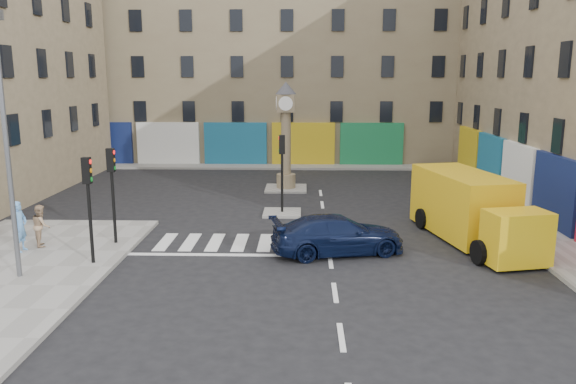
{
  "coord_description": "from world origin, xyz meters",
  "views": [
    {
      "loc": [
        -0.99,
        -18.26,
        6.51
      ],
      "look_at": [
        -1.6,
        3.58,
        2.0
      ],
      "focal_mm": 35.0,
      "sensor_mm": 36.0,
      "label": 1
    }
  ],
  "objects_px": {
    "navy_sedan": "(338,235)",
    "pedestrian_blue": "(20,226)",
    "traffic_light_island": "(282,161)",
    "traffic_light_left_near": "(88,193)",
    "pedestrian_tan": "(41,225)",
    "traffic_light_left_far": "(112,180)",
    "lamp_post": "(5,133)",
    "yellow_van": "(470,209)",
    "clock_pillar": "(286,129)"
  },
  "relations": [
    {
      "from": "yellow_van",
      "to": "lamp_post",
      "type": "bearing_deg",
      "value": -174.81
    },
    {
      "from": "clock_pillar",
      "to": "yellow_van",
      "type": "height_order",
      "value": "clock_pillar"
    },
    {
      "from": "yellow_van",
      "to": "pedestrian_blue",
      "type": "bearing_deg",
      "value": 175.65
    },
    {
      "from": "yellow_van",
      "to": "pedestrian_blue",
      "type": "height_order",
      "value": "yellow_van"
    },
    {
      "from": "pedestrian_blue",
      "to": "navy_sedan",
      "type": "bearing_deg",
      "value": -82.25
    },
    {
      "from": "pedestrian_blue",
      "to": "yellow_van",
      "type": "bearing_deg",
      "value": -77.03
    },
    {
      "from": "lamp_post",
      "to": "clock_pillar",
      "type": "distance_m",
      "value": 17.31
    },
    {
      "from": "traffic_light_left_far",
      "to": "pedestrian_tan",
      "type": "xyz_separation_m",
      "value": [
        -2.66,
        -0.49,
        -1.67
      ]
    },
    {
      "from": "traffic_light_left_near",
      "to": "traffic_light_left_far",
      "type": "bearing_deg",
      "value": 90.0
    },
    {
      "from": "clock_pillar",
      "to": "traffic_light_left_near",
      "type": "bearing_deg",
      "value": -114.55
    },
    {
      "from": "navy_sedan",
      "to": "traffic_light_island",
      "type": "bearing_deg",
      "value": 7.25
    },
    {
      "from": "traffic_light_left_far",
      "to": "yellow_van",
      "type": "xyz_separation_m",
      "value": [
        14.01,
        1.17,
        -1.3
      ]
    },
    {
      "from": "traffic_light_left_near",
      "to": "pedestrian_tan",
      "type": "relative_size",
      "value": 2.31
    },
    {
      "from": "clock_pillar",
      "to": "pedestrian_tan",
      "type": "height_order",
      "value": "clock_pillar"
    },
    {
      "from": "lamp_post",
      "to": "navy_sedan",
      "type": "xyz_separation_m",
      "value": [
        10.51,
        3.15,
        -4.07
      ]
    },
    {
      "from": "lamp_post",
      "to": "navy_sedan",
      "type": "height_order",
      "value": "lamp_post"
    },
    {
      "from": "traffic_light_left_far",
      "to": "pedestrian_tan",
      "type": "relative_size",
      "value": 2.31
    },
    {
      "from": "yellow_van",
      "to": "navy_sedan",
      "type": "bearing_deg",
      "value": -173.53
    },
    {
      "from": "traffic_light_left_near",
      "to": "clock_pillar",
      "type": "bearing_deg",
      "value": 65.45
    },
    {
      "from": "traffic_light_left_near",
      "to": "traffic_light_island",
      "type": "bearing_deg",
      "value": 51.07
    },
    {
      "from": "traffic_light_island",
      "to": "pedestrian_blue",
      "type": "bearing_deg",
      "value": -145.07
    },
    {
      "from": "traffic_light_island",
      "to": "clock_pillar",
      "type": "bearing_deg",
      "value": 90.0
    },
    {
      "from": "navy_sedan",
      "to": "traffic_light_left_far",
      "type": "bearing_deg",
      "value": 72.05
    },
    {
      "from": "traffic_light_island",
      "to": "yellow_van",
      "type": "distance_m",
      "value": 8.88
    },
    {
      "from": "traffic_light_left_far",
      "to": "clock_pillar",
      "type": "distance_m",
      "value": 13.05
    },
    {
      "from": "clock_pillar",
      "to": "yellow_van",
      "type": "bearing_deg",
      "value": -53.01
    },
    {
      "from": "traffic_light_left_far",
      "to": "lamp_post",
      "type": "height_order",
      "value": "lamp_post"
    },
    {
      "from": "traffic_light_left_near",
      "to": "pedestrian_tan",
      "type": "height_order",
      "value": "traffic_light_left_near"
    },
    {
      "from": "traffic_light_island",
      "to": "pedestrian_blue",
      "type": "xyz_separation_m",
      "value": [
        -9.42,
        -6.58,
        -1.49
      ]
    },
    {
      "from": "pedestrian_tan",
      "to": "traffic_light_left_far",
      "type": "bearing_deg",
      "value": -106.13
    },
    {
      "from": "navy_sedan",
      "to": "pedestrian_blue",
      "type": "relative_size",
      "value": 2.63
    },
    {
      "from": "pedestrian_blue",
      "to": "traffic_light_left_near",
      "type": "bearing_deg",
      "value": -106.13
    },
    {
      "from": "traffic_light_left_near",
      "to": "navy_sedan",
      "type": "xyz_separation_m",
      "value": [
        8.61,
        1.75,
        -1.9
      ]
    },
    {
      "from": "traffic_light_left_far",
      "to": "pedestrian_blue",
      "type": "distance_m",
      "value": 3.67
    },
    {
      "from": "traffic_light_island",
      "to": "pedestrian_blue",
      "type": "height_order",
      "value": "traffic_light_island"
    },
    {
      "from": "traffic_light_left_far",
      "to": "pedestrian_blue",
      "type": "relative_size",
      "value": 1.95
    },
    {
      "from": "traffic_light_left_near",
      "to": "pedestrian_blue",
      "type": "height_order",
      "value": "traffic_light_left_near"
    },
    {
      "from": "traffic_light_left_near",
      "to": "lamp_post",
      "type": "bearing_deg",
      "value": -143.62
    },
    {
      "from": "traffic_light_left_far",
      "to": "traffic_light_island",
      "type": "height_order",
      "value": "traffic_light_left_far"
    },
    {
      "from": "clock_pillar",
      "to": "pedestrian_blue",
      "type": "xyz_separation_m",
      "value": [
        -9.42,
        -12.58,
        -2.45
      ]
    },
    {
      "from": "traffic_light_left_near",
      "to": "pedestrian_blue",
      "type": "bearing_deg",
      "value": 158.7
    },
    {
      "from": "yellow_van",
      "to": "traffic_light_left_far",
      "type": "bearing_deg",
      "value": 172.61
    },
    {
      "from": "traffic_light_left_far",
      "to": "pedestrian_blue",
      "type": "height_order",
      "value": "traffic_light_left_far"
    },
    {
      "from": "lamp_post",
      "to": "pedestrian_tan",
      "type": "height_order",
      "value": "lamp_post"
    },
    {
      "from": "yellow_van",
      "to": "pedestrian_blue",
      "type": "relative_size",
      "value": 4.0
    },
    {
      "from": "traffic_light_island",
      "to": "yellow_van",
      "type": "bearing_deg",
      "value": -28.79
    },
    {
      "from": "traffic_light_island",
      "to": "yellow_van",
      "type": "relative_size",
      "value": 0.49
    },
    {
      "from": "lamp_post",
      "to": "pedestrian_blue",
      "type": "xyz_separation_m",
      "value": [
        -1.22,
        2.62,
        -3.69
      ]
    },
    {
      "from": "traffic_light_island",
      "to": "lamp_post",
      "type": "relative_size",
      "value": 0.45
    },
    {
      "from": "traffic_light_left_far",
      "to": "clock_pillar",
      "type": "height_order",
      "value": "clock_pillar"
    }
  ]
}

